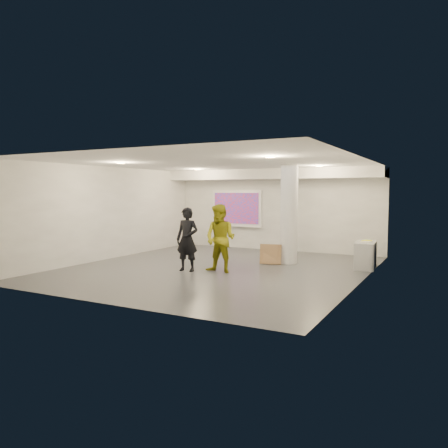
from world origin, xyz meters
The scene contains 20 objects.
floor centered at (0.00, 0.00, 0.00)m, with size 8.00×9.00×0.01m, color #36393E.
ceiling centered at (0.00, 0.00, 3.00)m, with size 8.00×9.00×0.01m, color white.
wall_back centered at (0.00, 4.50, 1.50)m, with size 8.00×0.01×3.00m, color beige.
wall_front centered at (0.00, -4.50, 1.50)m, with size 8.00×0.01×3.00m, color beige.
wall_left centered at (-4.00, 0.00, 1.50)m, with size 0.01×9.00×3.00m, color beige.
wall_right centered at (4.00, 0.00, 1.50)m, with size 0.01×9.00×3.00m, color beige.
soffit_band centered at (0.00, 3.95, 2.82)m, with size 8.00×1.10×0.36m, color silver.
downlight_nw centered at (-2.20, 2.50, 2.98)m, with size 0.22×0.22×0.02m, color #F9C17C.
downlight_ne centered at (2.20, 2.50, 2.98)m, with size 0.22×0.22×0.02m, color #F9C17C.
downlight_sw centered at (-2.20, -1.50, 2.98)m, with size 0.22×0.22×0.02m, color #F9C17C.
downlight_se centered at (2.20, -1.50, 2.98)m, with size 0.22×0.22×0.02m, color #F9C17C.
column centered at (1.50, 1.80, 1.50)m, with size 0.52×0.52×3.00m, color silver.
projection_screen centered at (-1.60, 4.45, 1.53)m, with size 2.10×0.13×1.42m.
credenza centered at (3.72, 2.12, 0.38)m, with size 0.54×1.30×0.76m, color #A1A4A6.
papers_stack centered at (3.75, 1.99, 0.77)m, with size 0.26×0.33×0.02m, color silver.
postit_pad centered at (3.72, 2.25, 0.77)m, with size 0.20×0.27×0.03m, color #F5FF1B.
cardboard_back centered at (1.01, 1.40, 0.30)m, with size 0.55×0.05×0.60m, color olive.
cardboard_front centered at (1.10, 1.43, 0.30)m, with size 0.55×0.06×0.61m, color olive.
woman centered at (-0.54, -0.74, 0.88)m, with size 0.64×0.42×1.76m, color black.
man centered at (0.38, -0.52, 0.93)m, with size 0.90×0.70×1.85m, color #969314.
Camera 1 is at (5.96, -10.82, 2.19)m, focal length 35.00 mm.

